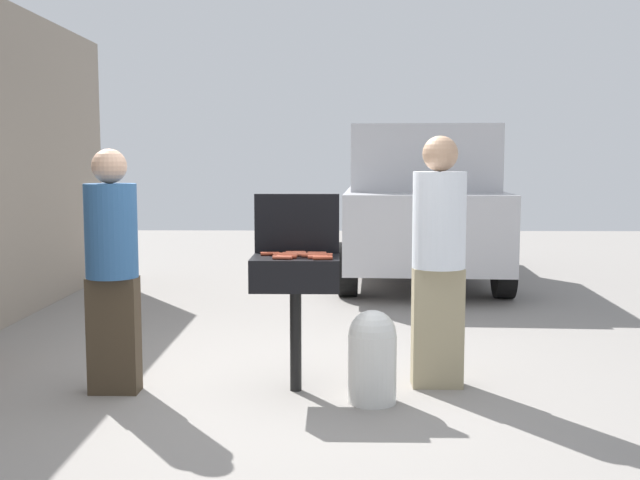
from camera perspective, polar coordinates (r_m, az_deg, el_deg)
The scene contains 23 objects.
ground_plane at distance 5.41m, azimuth -3.74°, elevation -11.10°, with size 24.00×24.00×0.00m, color gray.
bbq_grill at distance 5.18m, azimuth -1.86°, elevation -2.86°, with size 0.60×0.44×0.94m.
grill_lid_open at distance 5.35m, azimuth -1.75°, elevation 1.25°, with size 0.60×0.05×0.42m, color black.
hot_dog_0 at distance 5.24m, azimuth -1.77°, elevation -1.01°, with size 0.03×0.03×0.13m, color #C6593D.
hot_dog_1 at distance 5.17m, azimuth -1.09°, elevation -1.11°, with size 0.03×0.03×0.13m, color #C6593D.
hot_dog_2 at distance 5.11m, azimuth -0.66°, elevation -1.19°, with size 0.03×0.03×0.13m, color #AD4228.
hot_dog_3 at distance 5.01m, azimuth -2.87°, elevation -1.34°, with size 0.03×0.03×0.13m, color #B74C33.
hot_dog_4 at distance 4.99m, azimuth 0.20°, elevation -1.37°, with size 0.03×0.03×0.13m, color #AD4228.
hot_dog_5 at distance 5.27m, azimuth -1.88°, elevation -0.97°, with size 0.03×0.03×0.13m, color #C6593D.
hot_dog_6 at distance 5.15m, azimuth -2.45°, elevation -1.15°, with size 0.03×0.03×0.13m, color #C6593D.
hot_dog_7 at distance 5.05m, azimuth -2.53°, elevation -1.28°, with size 0.03×0.03×0.13m, color #AD4228.
hot_dog_8 at distance 5.23m, azimuth -0.23°, elevation -1.02°, with size 0.03×0.03×0.13m, color #B74C33.
hot_dog_9 at distance 5.21m, azimuth -2.13°, elevation -1.05°, with size 0.03×0.03×0.13m, color #C6593D.
hot_dog_10 at distance 5.18m, azimuth -2.85°, elevation -1.10°, with size 0.03×0.03×0.13m, color #AD4228.
hot_dog_11 at distance 5.12m, azimuth -2.79°, elevation -1.18°, with size 0.03×0.03×0.13m, color #AD4228.
hot_dog_12 at distance 5.23m, azimuth -3.85°, elevation -1.04°, with size 0.03×0.03×0.13m, color #AD4228.
hot_dog_13 at distance 5.14m, azimuth 0.22°, elevation -1.14°, with size 0.03×0.03×0.13m, color #B74C33.
hot_dog_14 at distance 5.06m, azimuth 0.17°, elevation -1.26°, with size 0.03×0.03×0.13m, color #AD4228.
hot_dog_15 at distance 5.03m, azimuth -0.19°, elevation -1.30°, with size 0.03×0.03×0.13m, color #B74C33.
propane_tank at distance 5.03m, azimuth 3.97°, elevation -8.63°, with size 0.32×0.32×0.62m.
person_left at distance 5.31m, azimuth -15.44°, elevation -1.61°, with size 0.35×0.35×1.67m.
person_right at distance 5.32m, azimuth 8.95°, elevation -0.91°, with size 0.37×0.37×1.76m.
parked_minivan at distance 10.30m, azimuth 7.48°, elevation 2.81°, with size 2.22×4.49×2.02m.
Camera 1 is at (0.45, -5.15, 1.59)m, focal length 42.38 mm.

